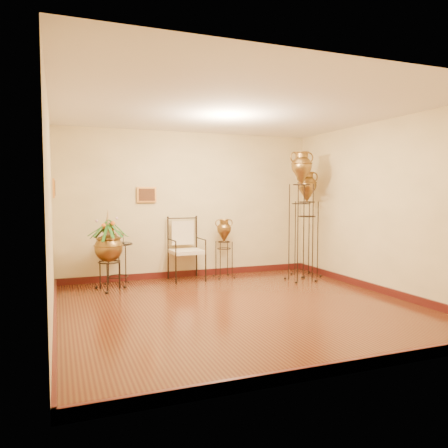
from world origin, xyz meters
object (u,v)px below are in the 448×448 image
object	(u,v)px
side_table	(118,263)
amphora_tall	(301,215)
amphora_mid	(307,223)
planter_urn	(109,244)
armchair	(187,249)

from	to	relation	value
side_table	amphora_tall	bearing A→B (deg)	-14.08
amphora_tall	amphora_mid	bearing A→B (deg)	46.97
amphora_mid	planter_urn	bearing A→B (deg)	178.96
amphora_tall	planter_urn	bearing A→B (deg)	172.47
planter_urn	side_table	distance (m)	0.56
amphora_mid	armchair	xyz separation A→B (m)	(-2.32, 0.43, -0.46)
armchair	amphora_tall	bearing A→B (deg)	-23.72
amphora_tall	planter_urn	world-z (taller)	amphora_tall
amphora_tall	armchair	bearing A→B (deg)	157.60
amphora_tall	armchair	xyz separation A→B (m)	(-1.97, 0.81, -0.64)
side_table	armchair	bearing A→B (deg)	-0.04
planter_urn	side_table	bearing A→B (deg)	62.28
armchair	side_table	xyz separation A→B (m)	(-1.27, 0.00, -0.20)
armchair	amphora_mid	bearing A→B (deg)	-11.72
amphora_mid	planter_urn	distance (m)	3.79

